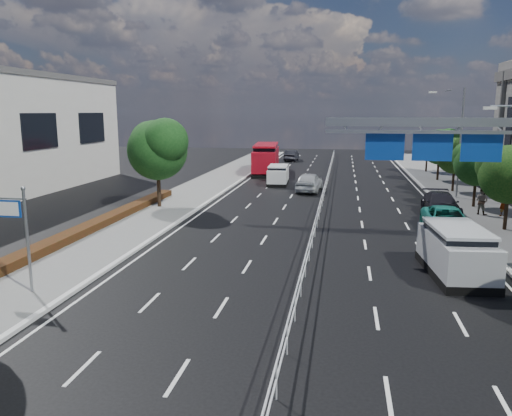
# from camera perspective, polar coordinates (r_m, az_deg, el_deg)

# --- Properties ---
(ground) EXTENTS (160.00, 160.00, 0.00)m
(ground) POSITION_cam_1_polar(r_m,az_deg,el_deg) (18.43, 4.69, -11.83)
(ground) COLOR black
(ground) RESTS_ON ground
(sidewalk_near) EXTENTS (5.00, 140.00, 0.14)m
(sidewalk_near) POSITION_cam_1_polar(r_m,az_deg,el_deg) (22.47, -26.33, -8.53)
(sidewalk_near) COLOR slate
(sidewalk_near) RESTS_ON ground
(kerb_near) EXTENTS (0.25, 140.00, 0.15)m
(kerb_near) POSITION_cam_1_polar(r_m,az_deg,el_deg) (21.12, -20.77, -9.31)
(kerb_near) COLOR silver
(kerb_near) RESTS_ON ground
(median_fence) EXTENTS (0.05, 85.00, 1.02)m
(median_fence) POSITION_cam_1_polar(r_m,az_deg,el_deg) (40.01, 7.69, 1.37)
(median_fence) COLOR silver
(median_fence) RESTS_ON ground
(hedge_near) EXTENTS (1.00, 36.00, 0.44)m
(hedge_near) POSITION_cam_1_polar(r_m,az_deg,el_deg) (27.29, -23.30, -4.31)
(hedge_near) COLOR black
(hedge_near) RESTS_ON sidewalk_near
(toilet_sign) EXTENTS (1.62, 0.18, 4.34)m
(toilet_sign) POSITION_cam_1_polar(r_m,az_deg,el_deg) (21.41, -25.80, -1.42)
(toilet_sign) COLOR gray
(toilet_sign) RESTS_ON ground
(overhead_gantry) EXTENTS (10.24, 0.38, 7.45)m
(overhead_gantry) POSITION_cam_1_polar(r_m,az_deg,el_deg) (27.54, 21.11, 7.07)
(overhead_gantry) COLOR gray
(overhead_gantry) RESTS_ON ground
(streetlight_far) EXTENTS (2.78, 2.40, 9.00)m
(streetlight_far) POSITION_cam_1_polar(r_m,az_deg,el_deg) (43.92, 21.99, 7.68)
(streetlight_far) COLOR gray
(streetlight_far) RESTS_ON ground
(near_tree_back) EXTENTS (4.84, 4.51, 6.69)m
(near_tree_back) POSITION_cam_1_polar(r_m,az_deg,el_deg) (37.47, -11.15, 6.92)
(near_tree_back) COLOR black
(near_tree_back) RESTS_ON ground
(far_tree_d) EXTENTS (3.85, 3.59, 5.34)m
(far_tree_d) POSITION_cam_1_polar(r_m,az_deg,el_deg) (33.08, 27.12, 3.80)
(far_tree_d) COLOR black
(far_tree_d) RESTS_ON ground
(far_tree_e) EXTENTS (3.63, 3.38, 5.13)m
(far_tree_e) POSITION_cam_1_polar(r_m,az_deg,el_deg) (40.28, 24.02, 4.94)
(far_tree_e) COLOR black
(far_tree_e) RESTS_ON ground
(far_tree_f) EXTENTS (3.52, 3.28, 5.02)m
(far_tree_f) POSITION_cam_1_polar(r_m,az_deg,el_deg) (47.57, 21.87, 5.81)
(far_tree_f) COLOR black
(far_tree_f) RESTS_ON ground
(far_tree_g) EXTENTS (3.96, 3.69, 5.45)m
(far_tree_g) POSITION_cam_1_polar(r_m,az_deg,el_deg) (54.89, 20.31, 6.78)
(far_tree_g) COLOR black
(far_tree_g) RESTS_ON ground
(far_tree_h) EXTENTS (3.41, 3.18, 4.91)m
(far_tree_h) POSITION_cam_1_polar(r_m,az_deg,el_deg) (62.30, 19.08, 6.97)
(far_tree_h) COLOR black
(far_tree_h) RESTS_ON ground
(white_minivan) EXTENTS (2.12, 4.49, 1.91)m
(white_minivan) POSITION_cam_1_polar(r_m,az_deg,el_deg) (49.47, 2.54, 3.78)
(white_minivan) COLOR black
(white_minivan) RESTS_ON ground
(red_bus) EXTENTS (3.76, 11.49, 3.37)m
(red_bus) POSITION_cam_1_polar(r_m,az_deg,el_deg) (59.15, 1.16, 5.77)
(red_bus) COLOR black
(red_bus) RESTS_ON ground
(near_car_silver) EXTENTS (2.48, 5.22, 1.72)m
(near_car_silver) POSITION_cam_1_polar(r_m,az_deg,el_deg) (45.45, 6.10, 2.99)
(near_car_silver) COLOR #ACAFB3
(near_car_silver) RESTS_ON ground
(near_car_dark) EXTENTS (1.83, 4.75, 1.54)m
(near_car_dark) POSITION_cam_1_polar(r_m,az_deg,el_deg) (73.89, 4.09, 6.02)
(near_car_dark) COLOR black
(near_car_dark) RESTS_ON ground
(silver_minivan) EXTENTS (2.72, 5.48, 2.20)m
(silver_minivan) POSITION_cam_1_polar(r_m,az_deg,el_deg) (23.68, 21.91, -4.64)
(silver_minivan) COLOR black
(silver_minivan) RESTS_ON ground
(parked_car_teal) EXTENTS (2.46, 5.30, 1.47)m
(parked_car_teal) POSITION_cam_1_polar(r_m,az_deg,el_deg) (32.07, 20.94, -1.26)
(parked_car_teal) COLOR #1C8172
(parked_car_teal) RESTS_ON ground
(parked_car_dark) EXTENTS (2.19, 5.34, 1.55)m
(parked_car_dark) POSITION_cam_1_polar(r_m,az_deg,el_deg) (37.13, 20.37, 0.42)
(parked_car_dark) COLOR black
(parked_car_dark) RESTS_ON ground
(pedestrian_a) EXTENTS (0.77, 0.68, 1.76)m
(pedestrian_a) POSITION_cam_1_polar(r_m,az_deg,el_deg) (37.67, 26.44, 0.48)
(pedestrian_a) COLOR gray
(pedestrian_a) RESTS_ON sidewalk_far
(pedestrian_b) EXTENTS (1.16, 1.14, 1.88)m
(pedestrian_b) POSITION_cam_1_polar(r_m,az_deg,el_deg) (37.61, 24.38, 0.73)
(pedestrian_b) COLOR gray
(pedestrian_b) RESTS_ON sidewalk_far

